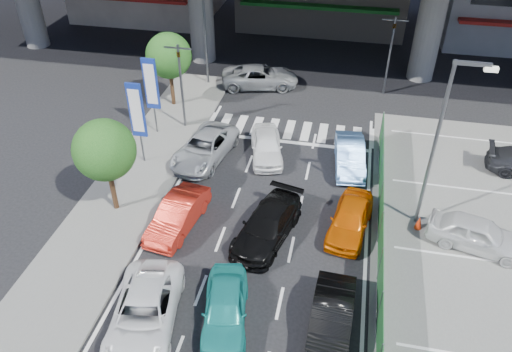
% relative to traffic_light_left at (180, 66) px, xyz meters
% --- Properties ---
extents(ground, '(120.00, 120.00, 0.00)m').
position_rel_traffic_light_left_xyz_m(ground, '(6.20, -12.00, -3.94)').
color(ground, black).
rests_on(ground, ground).
extents(sidewalk_left, '(4.00, 30.00, 0.12)m').
position_rel_traffic_light_left_xyz_m(sidewalk_left, '(-0.80, -8.00, -3.88)').
color(sidewalk_left, '#60605E').
rests_on(sidewalk_left, ground).
extents(fence_run, '(0.16, 22.00, 1.80)m').
position_rel_traffic_light_left_xyz_m(fence_run, '(11.50, -11.00, -3.04)').
color(fence_run, '#1F5A2A').
rests_on(fence_run, ground).
extents(traffic_light_left, '(1.60, 1.24, 5.20)m').
position_rel_traffic_light_left_xyz_m(traffic_light_left, '(0.00, 0.00, 0.00)').
color(traffic_light_left, '#595B60').
rests_on(traffic_light_left, ground).
extents(traffic_light_right, '(1.60, 1.24, 5.20)m').
position_rel_traffic_light_left_xyz_m(traffic_light_right, '(11.70, 7.00, 0.00)').
color(traffic_light_right, '#595B60').
rests_on(traffic_light_right, ground).
extents(street_lamp_right, '(1.65, 0.22, 8.00)m').
position_rel_traffic_light_left_xyz_m(street_lamp_right, '(13.37, -6.00, 0.83)').
color(street_lamp_right, '#595B60').
rests_on(street_lamp_right, ground).
extents(street_lamp_left, '(1.65, 0.22, 8.00)m').
position_rel_traffic_light_left_xyz_m(street_lamp_left, '(-0.13, 6.00, 0.83)').
color(street_lamp_left, '#595B60').
rests_on(street_lamp_left, ground).
extents(signboard_near, '(0.80, 0.14, 4.70)m').
position_rel_traffic_light_left_xyz_m(signboard_near, '(-1.00, -4.01, -0.87)').
color(signboard_near, '#595B60').
rests_on(signboard_near, ground).
extents(signboard_far, '(0.80, 0.14, 4.70)m').
position_rel_traffic_light_left_xyz_m(signboard_far, '(-1.40, -1.01, -0.87)').
color(signboard_far, '#595B60').
rests_on(signboard_far, ground).
extents(tree_near, '(2.80, 2.80, 4.80)m').
position_rel_traffic_light_left_xyz_m(tree_near, '(-0.80, -8.00, -0.55)').
color(tree_near, '#382314').
rests_on(tree_near, ground).
extents(tree_far, '(2.80, 2.80, 4.80)m').
position_rel_traffic_light_left_xyz_m(tree_far, '(-1.60, 2.50, -0.55)').
color(tree_far, '#382314').
rests_on(tree_far, ground).
extents(sedan_white_mid_left, '(3.08, 5.28, 1.38)m').
position_rel_traffic_light_left_xyz_m(sedan_white_mid_left, '(3.10, -14.00, -3.25)').
color(sedan_white_mid_left, white).
rests_on(sedan_white_mid_left, ground).
extents(taxi_teal_mid, '(2.34, 4.25, 1.37)m').
position_rel_traffic_light_left_xyz_m(taxi_teal_mid, '(5.94, -13.17, -3.25)').
color(taxi_teal_mid, teal).
rests_on(taxi_teal_mid, ground).
extents(hatch_black_mid_right, '(1.59, 4.23, 1.38)m').
position_rel_traffic_light_left_xyz_m(hatch_black_mid_right, '(9.81, -12.95, -3.25)').
color(hatch_black_mid_right, black).
rests_on(hatch_black_mid_right, ground).
extents(taxi_orange_left, '(2.04, 4.35, 1.38)m').
position_rel_traffic_light_left_xyz_m(taxi_orange_left, '(2.52, -8.56, -3.25)').
color(taxi_orange_left, red).
rests_on(taxi_orange_left, ground).
extents(sedan_black_mid, '(3.00, 5.08, 1.38)m').
position_rel_traffic_light_left_xyz_m(sedan_black_mid, '(6.62, -8.43, -3.25)').
color(sedan_black_mid, black).
rests_on(sedan_black_mid, ground).
extents(taxi_orange_right, '(2.24, 4.25, 1.38)m').
position_rel_traffic_light_left_xyz_m(taxi_orange_right, '(10.19, -7.24, -3.25)').
color(taxi_orange_right, '#D25603').
rests_on(taxi_orange_right, ground).
extents(wagon_silver_front_left, '(3.12, 5.29, 1.38)m').
position_rel_traffic_light_left_xyz_m(wagon_silver_front_left, '(2.12, -2.96, -3.25)').
color(wagon_silver_front_left, '#A9ACB0').
rests_on(wagon_silver_front_left, ground).
extents(sedan_white_front_mid, '(2.56, 4.32, 1.38)m').
position_rel_traffic_light_left_xyz_m(sedan_white_front_mid, '(5.38, -2.07, -3.25)').
color(sedan_white_front_mid, white).
rests_on(sedan_white_front_mid, ground).
extents(kei_truck_front_right, '(1.89, 4.32, 1.38)m').
position_rel_traffic_light_left_xyz_m(kei_truck_front_right, '(9.89, -2.12, -3.25)').
color(kei_truck_front_right, '#6499E1').
rests_on(kei_truck_front_right, ground).
extents(crossing_wagon_silver, '(5.60, 3.47, 1.45)m').
position_rel_traffic_light_left_xyz_m(crossing_wagon_silver, '(3.33, 6.33, -3.21)').
color(crossing_wagon_silver, '#919598').
rests_on(crossing_wagon_silver, ground).
extents(parked_sedan_white, '(4.48, 2.70, 1.43)m').
position_rel_traffic_light_left_xyz_m(parked_sedan_white, '(15.61, -7.21, -3.16)').
color(parked_sedan_white, silver).
rests_on(parked_sedan_white, parking_lot).
extents(traffic_cone, '(0.44, 0.44, 0.66)m').
position_rel_traffic_light_left_xyz_m(traffic_cone, '(13.26, -6.51, -3.55)').
color(traffic_cone, red).
rests_on(traffic_cone, parking_lot).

